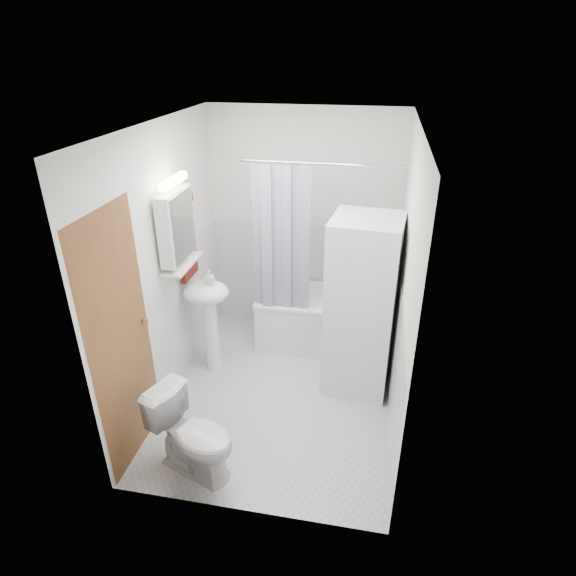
% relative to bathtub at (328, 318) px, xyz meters
% --- Properties ---
extents(floor, '(2.60, 2.60, 0.00)m').
position_rel_bathtub_xyz_m(floor, '(-0.33, -0.92, -0.31)').
color(floor, silver).
rests_on(floor, ground).
extents(room_walls, '(2.60, 2.60, 2.60)m').
position_rel_bathtub_xyz_m(room_walls, '(-0.33, -0.92, 1.18)').
color(room_walls, white).
rests_on(room_walls, ground).
extents(wainscot, '(1.98, 2.58, 2.58)m').
position_rel_bathtub_xyz_m(wainscot, '(-0.33, -0.63, 0.29)').
color(wainscot, white).
rests_on(wainscot, ground).
extents(door, '(0.05, 2.00, 2.00)m').
position_rel_bathtub_xyz_m(door, '(-1.28, -1.47, 0.69)').
color(door, brown).
rests_on(door, ground).
extents(bathtub, '(1.47, 0.70, 0.56)m').
position_rel_bathtub_xyz_m(bathtub, '(0.00, 0.00, 0.00)').
color(bathtub, white).
rests_on(bathtub, ground).
extents(tub_spout, '(0.04, 0.12, 0.04)m').
position_rel_bathtub_xyz_m(tub_spout, '(0.20, 0.33, 0.57)').
color(tub_spout, silver).
rests_on(tub_spout, room_walls).
extents(curtain_rod, '(1.65, 0.02, 0.02)m').
position_rel_bathtub_xyz_m(curtain_rod, '(-0.00, -0.29, 1.69)').
color(curtain_rod, silver).
rests_on(curtain_rod, room_walls).
extents(shower_curtain, '(0.55, 0.02, 1.45)m').
position_rel_bathtub_xyz_m(shower_curtain, '(-0.45, -0.29, 0.94)').
color(shower_curtain, '#131744').
rests_on(shower_curtain, curtain_rod).
extents(sink, '(0.44, 0.37, 1.04)m').
position_rel_bathtub_xyz_m(sink, '(-1.09, -0.66, 0.39)').
color(sink, white).
rests_on(sink, ground).
extents(medicine_cabinet, '(0.13, 0.50, 0.71)m').
position_rel_bathtub_xyz_m(medicine_cabinet, '(-1.24, -0.82, 1.26)').
color(medicine_cabinet, white).
rests_on(medicine_cabinet, room_walls).
extents(shelf, '(0.18, 0.54, 0.02)m').
position_rel_bathtub_xyz_m(shelf, '(-1.22, -0.82, 0.89)').
color(shelf, silver).
rests_on(shelf, room_walls).
extents(shower_caddy, '(0.22, 0.06, 0.02)m').
position_rel_bathtub_xyz_m(shower_caddy, '(0.25, 0.32, 0.84)').
color(shower_caddy, silver).
rests_on(shower_caddy, room_walls).
extents(towel, '(0.07, 0.33, 0.79)m').
position_rel_bathtub_xyz_m(towel, '(-1.27, -0.57, 1.05)').
color(towel, '#5A2015').
rests_on(towel, room_walls).
extents(washer_dryer, '(0.65, 0.64, 1.65)m').
position_rel_bathtub_xyz_m(washer_dryer, '(0.35, -0.63, 0.52)').
color(washer_dryer, white).
rests_on(washer_dryer, ground).
extents(toilet, '(0.77, 0.59, 0.66)m').
position_rel_bathtub_xyz_m(toilet, '(-0.78, -1.92, 0.02)').
color(toilet, white).
rests_on(toilet, ground).
extents(soap_pump, '(0.08, 0.17, 0.08)m').
position_rel_bathtub_xyz_m(soap_pump, '(-1.04, -0.67, 0.64)').
color(soap_pump, gray).
rests_on(soap_pump, sink).
extents(shelf_bottle, '(0.07, 0.18, 0.07)m').
position_rel_bathtub_xyz_m(shelf_bottle, '(-1.22, -0.97, 0.94)').
color(shelf_bottle, gray).
rests_on(shelf_bottle, shelf).
extents(shelf_cup, '(0.10, 0.09, 0.10)m').
position_rel_bathtub_xyz_m(shelf_cup, '(-1.22, -0.70, 0.95)').
color(shelf_cup, gray).
rests_on(shelf_cup, shelf).
extents(shampoo_a, '(0.13, 0.17, 0.13)m').
position_rel_bathtub_xyz_m(shampoo_a, '(0.02, 0.32, 0.92)').
color(shampoo_a, gray).
rests_on(shampoo_a, shower_caddy).
extents(shampoo_b, '(0.08, 0.21, 0.08)m').
position_rel_bathtub_xyz_m(shampoo_b, '(0.14, 0.32, 0.89)').
color(shampoo_b, '#26279B').
rests_on(shampoo_b, shower_caddy).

